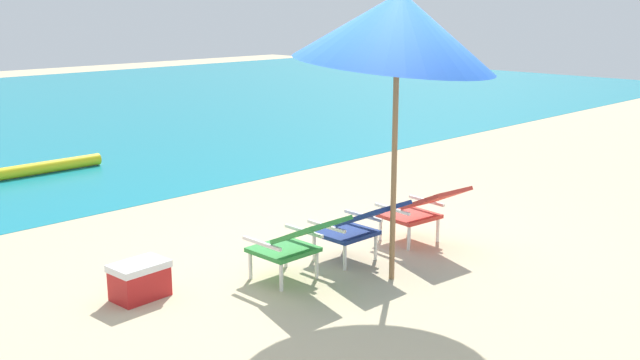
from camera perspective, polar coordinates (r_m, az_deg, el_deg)
ground_plane at (r=10.18m, az=-13.76°, el=-0.94°), size 40.00×40.00×0.00m
swim_buoy at (r=11.74m, az=-20.19°, el=0.99°), size 1.60×0.18×0.18m
lounge_chair_left at (r=6.59m, az=-1.84°, el=-4.73°), size 0.55×0.88×0.68m
lounge_chair_center at (r=7.09m, az=2.97°, el=-3.43°), size 0.56×0.88×0.68m
lounge_chair_right at (r=7.71m, az=7.90°, el=-2.15°), size 0.62×0.92×0.68m
beach_umbrella_center at (r=6.42m, az=6.02°, el=11.58°), size 2.34×2.37×2.65m
cooler_box at (r=6.54m, az=-13.80°, el=-7.54°), size 0.49×0.34×0.32m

